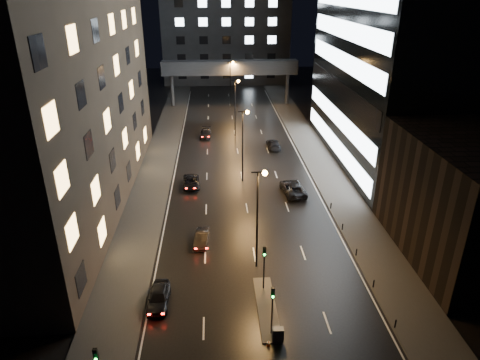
{
  "coord_description": "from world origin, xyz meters",
  "views": [
    {
      "loc": [
        -3.72,
        -26.28,
        24.9
      ],
      "look_at": [
        -0.87,
        19.62,
        4.0
      ],
      "focal_mm": 32.0,
      "sensor_mm": 36.0,
      "label": 1
    }
  ],
  "objects_px": {
    "car_away_d": "(206,133)",
    "car_toward_b": "(273,144)",
    "car_away_b": "(202,238)",
    "car_away_a": "(159,297)",
    "utility_cabinet": "(278,334)",
    "car_away_c": "(191,182)",
    "car_toward_a": "(293,188)"
  },
  "relations": [
    {
      "from": "utility_cabinet",
      "to": "car_away_b",
      "type": "bearing_deg",
      "value": 114.33
    },
    {
      "from": "car_away_d",
      "to": "car_toward_b",
      "type": "distance_m",
      "value": 13.23
    },
    {
      "from": "car_away_c",
      "to": "utility_cabinet",
      "type": "relative_size",
      "value": 4.29
    },
    {
      "from": "car_away_b",
      "to": "utility_cabinet",
      "type": "height_order",
      "value": "car_away_b"
    },
    {
      "from": "utility_cabinet",
      "to": "car_away_a",
      "type": "bearing_deg",
      "value": 154.15
    },
    {
      "from": "car_toward_a",
      "to": "car_toward_b",
      "type": "xyz_separation_m",
      "value": [
        -0.28,
        17.32,
        -0.07
      ]
    },
    {
      "from": "car_away_b",
      "to": "car_away_c",
      "type": "relative_size",
      "value": 0.83
    },
    {
      "from": "car_away_a",
      "to": "car_away_b",
      "type": "height_order",
      "value": "car_away_a"
    },
    {
      "from": "car_away_a",
      "to": "car_toward_a",
      "type": "relative_size",
      "value": 0.76
    },
    {
      "from": "car_toward_a",
      "to": "car_away_b",
      "type": "bearing_deg",
      "value": 37.85
    },
    {
      "from": "car_away_a",
      "to": "car_toward_a",
      "type": "bearing_deg",
      "value": 55.28
    },
    {
      "from": "car_away_b",
      "to": "utility_cabinet",
      "type": "xyz_separation_m",
      "value": [
        6.08,
        -14.15,
        0.06
      ]
    },
    {
      "from": "utility_cabinet",
      "to": "car_away_c",
      "type": "bearing_deg",
      "value": 106.36
    },
    {
      "from": "car_away_b",
      "to": "car_away_c",
      "type": "bearing_deg",
      "value": 102.86
    },
    {
      "from": "car_away_c",
      "to": "car_toward_b",
      "type": "bearing_deg",
      "value": 43.92
    },
    {
      "from": "car_away_a",
      "to": "car_away_d",
      "type": "bearing_deg",
      "value": 87.25
    },
    {
      "from": "car_away_c",
      "to": "utility_cabinet",
      "type": "height_order",
      "value": "car_away_c"
    },
    {
      "from": "car_away_d",
      "to": "car_away_a",
      "type": "bearing_deg",
      "value": -90.46
    },
    {
      "from": "car_toward_a",
      "to": "utility_cabinet",
      "type": "height_order",
      "value": "car_toward_a"
    },
    {
      "from": "car_away_c",
      "to": "utility_cabinet",
      "type": "distance_m",
      "value": 29.46
    },
    {
      "from": "car_away_b",
      "to": "car_away_d",
      "type": "distance_m",
      "value": 35.25
    },
    {
      "from": "car_toward_a",
      "to": "car_toward_b",
      "type": "height_order",
      "value": "car_toward_a"
    },
    {
      "from": "car_toward_b",
      "to": "car_toward_a",
      "type": "bearing_deg",
      "value": 90.49
    },
    {
      "from": "car_toward_b",
      "to": "utility_cabinet",
      "type": "bearing_deg",
      "value": 82.4
    },
    {
      "from": "car_away_b",
      "to": "car_toward_a",
      "type": "relative_size",
      "value": 0.69
    },
    {
      "from": "car_toward_a",
      "to": "utility_cabinet",
      "type": "bearing_deg",
      "value": 71.44
    },
    {
      "from": "car_toward_a",
      "to": "utility_cabinet",
      "type": "xyz_separation_m",
      "value": [
        -5.65,
        -25.44,
        -0.09
      ]
    },
    {
      "from": "car_away_a",
      "to": "utility_cabinet",
      "type": "xyz_separation_m",
      "value": [
        9.55,
        -4.85,
        -0.03
      ]
    },
    {
      "from": "car_away_a",
      "to": "car_toward_b",
      "type": "distance_m",
      "value": 40.74
    },
    {
      "from": "car_away_a",
      "to": "car_toward_b",
      "type": "bearing_deg",
      "value": 70.23
    },
    {
      "from": "car_toward_b",
      "to": "utility_cabinet",
      "type": "relative_size",
      "value": 4.49
    },
    {
      "from": "car_away_c",
      "to": "car_away_d",
      "type": "relative_size",
      "value": 1.01
    }
  ]
}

